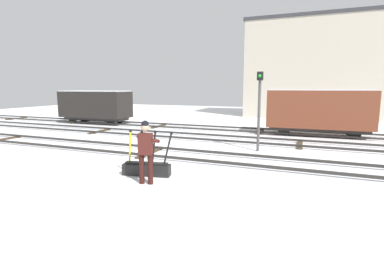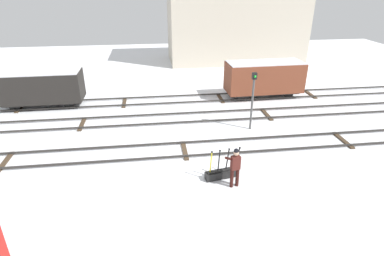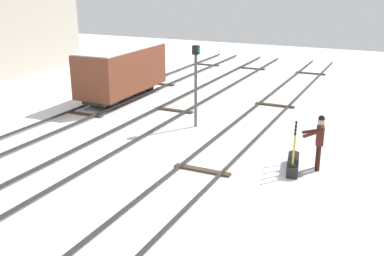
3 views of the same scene
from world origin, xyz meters
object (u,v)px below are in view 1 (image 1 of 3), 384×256
(rail_worker, at_px, (146,148))
(switch_lever_frame, at_px, (147,167))
(freight_car_near_switch, at_px, (318,110))
(freight_car_mid_siding, at_px, (95,105))
(signal_post, at_px, (259,102))

(rail_worker, bearing_deg, switch_lever_frame, 108.48)
(switch_lever_frame, distance_m, freight_car_near_switch, 11.54)
(rail_worker, bearing_deg, freight_car_mid_siding, 123.79)
(signal_post, xyz_separation_m, freight_car_near_switch, (2.58, 5.36, -0.62))
(freight_car_near_switch, relative_size, freight_car_mid_siding, 1.04)
(signal_post, bearing_deg, freight_car_near_switch, 64.31)
(switch_lever_frame, xyz_separation_m, freight_car_mid_siding, (-10.35, 10.14, 1.18))
(signal_post, bearing_deg, rail_worker, -113.60)
(freight_car_mid_siding, bearing_deg, freight_car_near_switch, -0.50)
(rail_worker, height_order, freight_car_near_switch, freight_car_near_switch)
(signal_post, bearing_deg, switch_lever_frame, -120.12)
(freight_car_near_switch, bearing_deg, rail_worker, -116.16)
(signal_post, relative_size, freight_car_near_switch, 0.61)
(rail_worker, xyz_separation_m, freight_car_near_switch, (4.97, 10.83, 0.46))
(freight_car_near_switch, bearing_deg, switch_lever_frame, -119.35)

